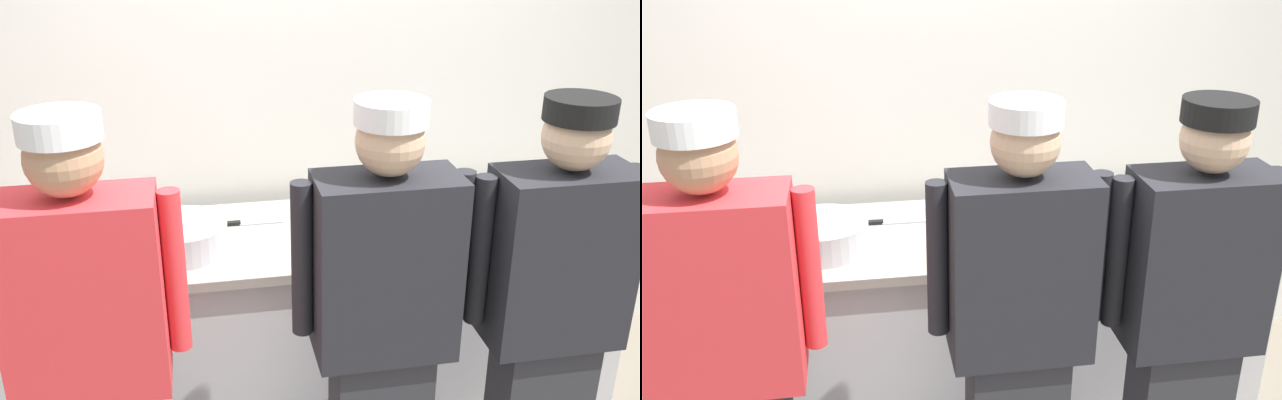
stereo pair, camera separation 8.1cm
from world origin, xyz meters
The scene contains 14 objects.
wall_back centered at (0.00, 0.89, 1.39)m, with size 4.21×0.10×2.77m.
prep_counter centered at (0.00, 0.39, 0.45)m, with size 2.68×0.74×0.90m.
chef_near_left centered at (-0.85, -0.38, 0.90)m, with size 0.61×0.24×1.68m.
chef_center centered at (0.09, -0.35, 0.89)m, with size 0.60×0.24×1.67m.
chef_far_right centered at (0.68, -0.38, 0.88)m, with size 0.60×0.24×1.66m.
plate_stack_front centered at (1.04, 0.27, 0.95)m, with size 0.19×0.19×0.08m.
mixing_bowl_steel centered at (-0.57, 0.31, 0.96)m, with size 0.36×0.36×0.12m, color #B7BABF.
sheet_tray centered at (0.62, 0.37, 0.92)m, with size 0.48×0.31×0.02m, color #B7BABF.
squeeze_bottle_primary centered at (0.37, 0.15, 0.99)m, with size 0.06×0.06×0.18m.
ramekin_red_sauce centered at (-0.86, 0.18, 0.93)m, with size 0.09×0.09×0.04m.
ramekin_green_sauce centered at (0.21, 0.50, 0.93)m, with size 0.10×0.10×0.04m.
ramekin_orange_sauce centered at (-0.90, 0.49, 0.93)m, with size 0.11×0.11×0.04m.
deli_cup centered at (-0.02, 0.28, 0.95)m, with size 0.09×0.09×0.10m, color white.
chefs_knife centered at (-0.30, 0.51, 0.91)m, with size 0.27×0.03×0.02m.
Camera 1 is at (-0.49, -2.32, 2.20)m, focal length 39.83 mm.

